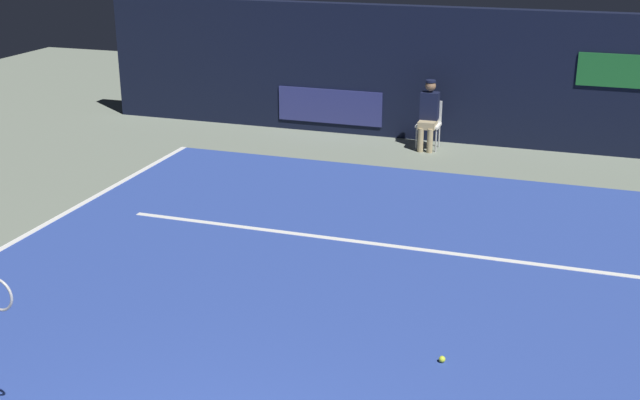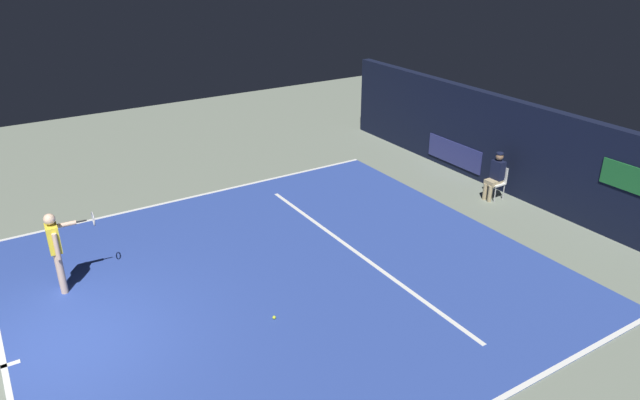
% 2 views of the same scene
% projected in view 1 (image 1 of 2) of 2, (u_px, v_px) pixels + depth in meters
% --- Properties ---
extents(ground_plane, '(29.99, 29.99, 0.00)m').
position_uv_depth(ground_plane, '(350.00, 307.00, 9.36)').
color(ground_plane, gray).
extents(court_surface, '(9.96, 10.77, 0.01)m').
position_uv_depth(court_surface, '(350.00, 307.00, 9.36)').
color(court_surface, '#2D479E').
rests_on(court_surface, ground).
extents(line_service, '(7.77, 0.10, 0.01)m').
position_uv_depth(line_service, '(389.00, 246.00, 11.04)').
color(line_service, white).
rests_on(line_service, court_surface).
extents(back_wall, '(15.03, 0.33, 2.60)m').
position_uv_depth(back_wall, '(462.00, 76.00, 15.67)').
color(back_wall, black).
rests_on(back_wall, ground).
extents(line_judge_on_chair, '(0.44, 0.53, 1.32)m').
position_uv_depth(line_judge_on_chair, '(429.00, 114.00, 15.36)').
color(line_judge_on_chair, white).
rests_on(line_judge_on_chair, ground).
extents(tennis_ball, '(0.07, 0.07, 0.07)m').
position_uv_depth(tennis_ball, '(442.00, 359.00, 8.18)').
color(tennis_ball, '#CCE033').
rests_on(tennis_ball, court_surface).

